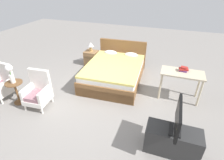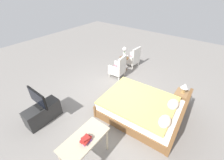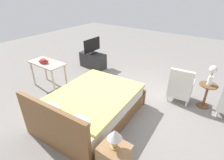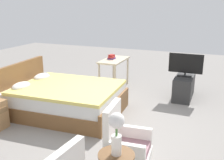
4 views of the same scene
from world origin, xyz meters
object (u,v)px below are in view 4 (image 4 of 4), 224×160
at_px(tv_stand, 184,87).
at_px(tv_flatscreen, 186,65).
at_px(bed, 63,98).
at_px(vanity_desk, 114,64).
at_px(flower_vase, 117,129).
at_px(armchair_by_window_right, 125,145).
at_px(book_stack, 112,57).

xyz_separation_m(tv_stand, tv_flatscreen, (0.00, -0.00, 0.54)).
distance_m(bed, vanity_desk, 1.96).
height_order(flower_vase, tv_stand, flower_vase).
relative_size(armchair_by_window_right, vanity_desk, 0.88).
xyz_separation_m(bed, book_stack, (1.90, -0.27, 0.52)).
xyz_separation_m(armchair_by_window_right, vanity_desk, (3.27, 1.47, 0.28)).
distance_m(armchair_by_window_right, vanity_desk, 3.59).
relative_size(tv_flatscreen, vanity_desk, 0.74).
distance_m(tv_flatscreen, book_stack, 1.88).
distance_m(bed, flower_vase, 2.81).
relative_size(armchair_by_window_right, tv_flatscreen, 1.20).
height_order(bed, book_stack, bed).
bearing_deg(armchair_by_window_right, vanity_desk, 24.14).
bearing_deg(flower_vase, tv_stand, -3.46).
height_order(tv_flatscreen, book_stack, tv_flatscreen).
height_order(armchair_by_window_right, tv_flatscreen, tv_flatscreen).
bearing_deg(flower_vase, armchair_by_window_right, 10.71).
bearing_deg(flower_vase, tv_flatscreen, -3.45).
relative_size(bed, armchair_by_window_right, 2.48).
distance_m(tv_stand, vanity_desk, 1.85).
distance_m(tv_stand, tv_flatscreen, 0.54).
bearing_deg(bed, book_stack, -8.22).
xyz_separation_m(flower_vase, tv_stand, (3.77, -0.23, -0.63)).
bearing_deg(vanity_desk, bed, 169.44).
relative_size(armchair_by_window_right, flower_vase, 1.93).
relative_size(flower_vase, tv_stand, 0.50).
distance_m(flower_vase, book_stack, 4.20).
height_order(bed, vanity_desk, bed).
bearing_deg(tv_stand, bed, 130.06).
distance_m(armchair_by_window_right, book_stack, 3.65).
xyz_separation_m(flower_vase, vanity_desk, (3.85, 1.57, -0.25)).
height_order(tv_stand, book_stack, book_stack).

